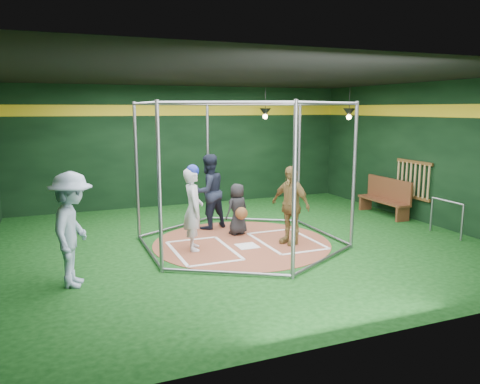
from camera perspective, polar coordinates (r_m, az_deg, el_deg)
name	(u,v)px	position (r m, az deg, el deg)	size (l,w,h in m)	color
room_shell	(242,162)	(9.77, 0.20, 3.69)	(10.10, 9.10, 3.53)	#0C360E
clay_disc	(242,243)	(10.11, 0.21, -6.21)	(3.80, 3.80, 0.01)	brown
home_plate	(247,246)	(9.84, 0.87, -6.59)	(0.43, 0.43, 0.01)	white
batter_box_left	(203,250)	(9.58, -4.53, -7.11)	(1.17, 1.77, 0.01)	white
batter_box_right	(286,241)	(10.28, 5.68, -5.93)	(1.17, 1.77, 0.01)	white
batting_cage	(242,174)	(9.80, 0.22, 2.21)	(4.05, 4.67, 3.00)	gray
bat_rack	(413,179)	(12.84, 20.33, 1.44)	(0.07, 1.25, 0.98)	brown
pendant_lamp_near	(265,112)	(13.89, 3.10, 9.67)	(0.34, 0.34, 0.90)	black
pendant_lamp_far	(349,113)	(13.39, 13.15, 9.41)	(0.34, 0.34, 0.90)	black
batter_figure	(193,208)	(9.48, -5.73, -1.91)	(0.51, 0.68, 1.75)	silver
visitor_leopard	(290,205)	(9.92, 6.15, -1.58)	(0.98, 0.41, 1.67)	#A68847
catcher_figure	(238,209)	(10.62, -0.28, -2.13)	(0.66, 0.65, 1.17)	black
umpire	(209,192)	(11.15, -3.86, 0.05)	(0.87, 0.68, 1.78)	black
bystander_blue	(72,230)	(7.99, -19.75, -4.34)	(1.21, 0.70, 1.87)	#95ADC5
dugout_bench	(386,196)	(13.22, 17.36, -0.51)	(0.40, 1.73, 1.01)	brown
steel_railing	(447,212)	(11.58, 23.89, -2.24)	(0.05, 0.95, 0.82)	gray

